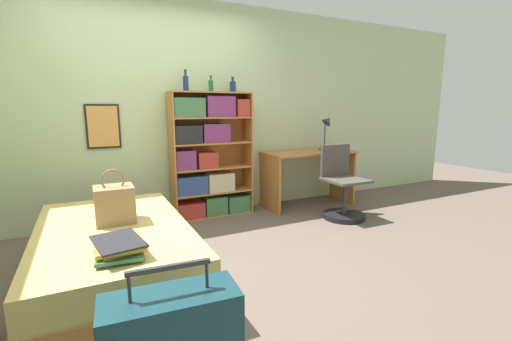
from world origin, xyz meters
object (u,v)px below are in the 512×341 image
(bottle_clear, at_px, (233,86))
(desk_lamp, at_px, (327,126))
(bottle_brown, at_px, (211,86))
(desk, at_px, (308,168))
(desk_chair, at_px, (342,195))
(bed, at_px, (115,254))
(bookcase, at_px, (208,157))
(handbag, at_px, (115,204))
(book_stack_on_bed, at_px, (119,247))
(bottle_green, at_px, (186,83))

(bottle_clear, xyz_separation_m, desk_lamp, (1.40, -0.09, -0.51))
(bottle_brown, distance_m, desk_lamp, 1.76)
(desk, height_order, desk_lamp, desk_lamp)
(desk_lamp, xyz_separation_m, desk_chair, (-0.31, -0.73, -0.80))
(bottle_brown, height_order, bottle_clear, bottle_brown)
(bottle_brown, bearing_deg, bottle_clear, 0.05)
(bed, xyz_separation_m, bookcase, (1.19, 1.27, 0.51))
(bed, bearing_deg, desk_lamp, 22.43)
(desk, bearing_deg, desk_chair, -85.65)
(desk_lamp, bearing_deg, handbag, -158.52)
(handbag, relative_size, desk_chair, 0.47)
(bookcase, bearing_deg, desk, -5.23)
(book_stack_on_bed, xyz_separation_m, bookcase, (1.18, 1.86, 0.23))
(bottle_clear, relative_size, desk, 0.15)
(bottle_clear, distance_m, desk_lamp, 1.49)
(book_stack_on_bed, xyz_separation_m, desk_lamp, (2.94, 1.81, 0.57))
(bed, relative_size, book_stack_on_bed, 4.59)
(bookcase, bearing_deg, bottle_brown, 24.95)
(bed, bearing_deg, bottle_clear, 40.21)
(desk_lamp, distance_m, desk_chair, 1.13)
(desk, distance_m, desk_chair, 0.70)
(bottle_brown, distance_m, desk_chair, 2.07)
(handbag, bearing_deg, desk_lamp, 21.48)
(bed, xyz_separation_m, desk_lamp, (2.94, 1.21, 0.86))
(bed, xyz_separation_m, handbag, (0.03, 0.07, 0.38))
(handbag, height_order, desk_chair, desk_chair)
(desk, bearing_deg, book_stack_on_bed, -146.19)
(bottle_green, distance_m, desk, 1.97)
(bookcase, xyz_separation_m, desk, (1.40, -0.13, -0.22))
(bottle_clear, bearing_deg, handbag, -140.76)
(desk_lamp, bearing_deg, desk_chair, -112.72)
(book_stack_on_bed, height_order, bottle_clear, bottle_clear)
(handbag, xyz_separation_m, desk_lamp, (2.91, 1.15, 0.48))
(bottle_brown, bearing_deg, bed, -134.02)
(bottle_clear, bearing_deg, bottle_green, -178.30)
(desk, bearing_deg, bottle_clear, 171.17)
(handbag, relative_size, desk, 0.34)
(bookcase, relative_size, desk_lamp, 3.07)
(bookcase, distance_m, desk_chair, 1.71)
(bottle_green, xyz_separation_m, bottle_brown, (0.31, 0.02, -0.02))
(bookcase, height_order, bottle_brown, bottle_brown)
(bottle_brown, relative_size, bottle_clear, 1.02)
(bottle_green, relative_size, desk_chair, 0.27)
(bookcase, height_order, desk_lamp, bookcase)
(bed, height_order, desk_chair, desk_chair)
(desk, bearing_deg, bottle_green, 174.94)
(book_stack_on_bed, height_order, desk_chair, desk_chair)
(bed, xyz_separation_m, desk_chair, (2.64, 0.48, 0.05))
(bed, height_order, desk, desk)
(desk, bearing_deg, desk_lamp, 11.84)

